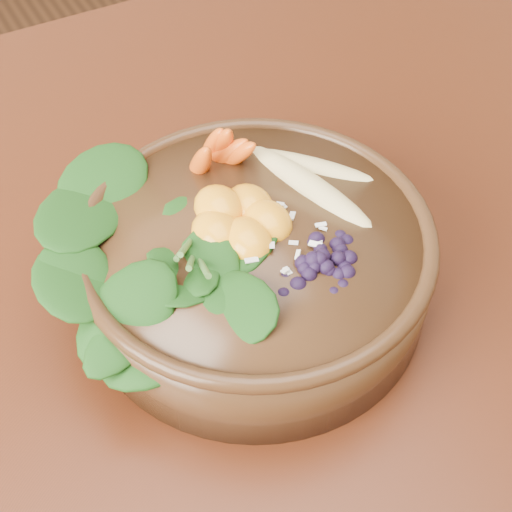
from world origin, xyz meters
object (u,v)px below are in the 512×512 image
(stoneware_bowl, at_px, (256,264))
(blueberry_pile, at_px, (322,247))
(dining_table, at_px, (273,311))
(kale_heap, at_px, (160,213))
(banana_halves, at_px, (311,162))
(mandarin_cluster, at_px, (239,207))
(carrot_cluster, at_px, (219,123))

(stoneware_bowl, xyz_separation_m, blueberry_pile, (0.03, -0.05, 0.05))
(dining_table, distance_m, blueberry_pile, 0.20)
(kale_heap, xyz_separation_m, blueberry_pile, (0.09, -0.08, -0.00))
(banana_halves, distance_m, blueberry_pile, 0.10)
(kale_heap, height_order, mandarin_cluster, kale_heap)
(dining_table, height_order, banana_halves, banana_halves)
(stoneware_bowl, relative_size, carrot_cluster, 3.62)
(kale_heap, relative_size, blueberry_pile, 1.42)
(banana_halves, distance_m, mandarin_cluster, 0.08)
(stoneware_bowl, distance_m, carrot_cluster, 0.11)
(kale_heap, distance_m, carrot_cluster, 0.09)
(mandarin_cluster, bearing_deg, carrot_cluster, 74.04)
(dining_table, distance_m, carrot_cluster, 0.21)
(stoneware_bowl, distance_m, banana_halves, 0.09)
(stoneware_bowl, height_order, mandarin_cluster, mandarin_cluster)
(dining_table, bearing_deg, blueberry_pile, -99.71)
(banana_halves, height_order, mandarin_cluster, mandarin_cluster)
(blueberry_pile, bearing_deg, banana_halves, 62.33)
(dining_table, xyz_separation_m, banana_halves, (0.03, -0.00, 0.18))
(carrot_cluster, xyz_separation_m, mandarin_cluster, (-0.02, -0.07, -0.02))
(stoneware_bowl, bearing_deg, dining_table, 43.00)
(mandarin_cluster, xyz_separation_m, blueberry_pile, (0.03, -0.07, 0.00))
(banana_halves, bearing_deg, dining_table, 151.22)
(kale_heap, bearing_deg, blueberry_pile, -44.36)
(banana_halves, xyz_separation_m, mandarin_cluster, (-0.07, -0.02, 0.00))
(kale_heap, distance_m, mandarin_cluster, 0.06)
(banana_halves, xyz_separation_m, blueberry_pile, (-0.04, -0.08, 0.01))
(stoneware_bowl, relative_size, banana_halves, 1.78)
(mandarin_cluster, bearing_deg, banana_halves, 14.10)
(dining_table, height_order, kale_heap, kale_heap)
(stoneware_bowl, height_order, blueberry_pile, blueberry_pile)
(carrot_cluster, relative_size, banana_halves, 0.49)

